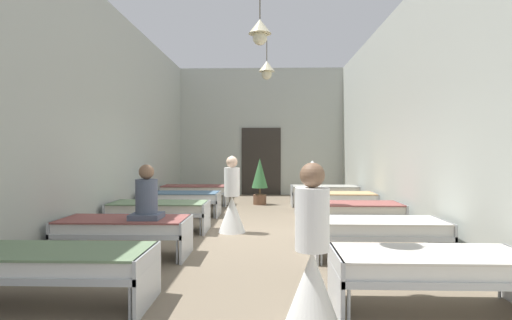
{
  "coord_description": "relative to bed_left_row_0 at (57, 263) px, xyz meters",
  "views": [
    {
      "loc": [
        0.28,
        -7.79,
        1.57
      ],
      "look_at": [
        0.0,
        0.87,
        1.38
      ],
      "focal_mm": 28.33,
      "sensor_mm": 36.0,
      "label": 1
    }
  ],
  "objects": [
    {
      "name": "bed_left_row_4",
      "position": [
        0.0,
        7.6,
        0.0
      ],
      "size": [
        1.9,
        0.84,
        0.57
      ],
      "color": "#B7BCC1",
      "rests_on": "ground"
    },
    {
      "name": "patient_seated_primary",
      "position": [
        0.35,
        1.86,
        0.43
      ],
      "size": [
        0.44,
        0.44,
        0.8
      ],
      "color": "#515B70",
      "rests_on": "bed_left_row_1"
    },
    {
      "name": "bed_left_row_1",
      "position": [
        0.0,
        1.9,
        0.0
      ],
      "size": [
        1.9,
        0.84,
        0.57
      ],
      "color": "#B7BCC1",
      "rests_on": "ground"
    },
    {
      "name": "potted_plant",
      "position": [
        1.88,
        7.83,
        0.35
      ],
      "size": [
        0.47,
        0.47,
        1.36
      ],
      "color": "brown",
      "rests_on": "ground"
    },
    {
      "name": "bed_right_row_4",
      "position": [
        3.74,
        7.6,
        0.0
      ],
      "size": [
        1.9,
        0.84,
        0.57
      ],
      "color": "#B7BCC1",
      "rests_on": "ground"
    },
    {
      "name": "bed_left_row_3",
      "position": [
        0.0,
        5.7,
        0.0
      ],
      "size": [
        1.9,
        0.84,
        0.57
      ],
      "color": "#B7BCC1",
      "rests_on": "ground"
    },
    {
      "name": "ground_plane",
      "position": [
        1.87,
        3.8,
        -0.49
      ],
      "size": [
        6.44,
        14.0,
        0.1
      ],
      "primitive_type": "cube",
      "color": "#7A6B56"
    },
    {
      "name": "bed_right_row_1",
      "position": [
        3.74,
        1.9,
        0.0
      ],
      "size": [
        1.9,
        0.84,
        0.57
      ],
      "color": "#B7BCC1",
      "rests_on": "ground"
    },
    {
      "name": "nurse_mid_aisle",
      "position": [
        1.43,
        3.75,
        0.09
      ],
      "size": [
        0.52,
        0.52,
        1.49
      ],
      "rotation": [
        0.0,
        0.0,
        1.22
      ],
      "color": "white",
      "rests_on": "ground"
    },
    {
      "name": "bed_right_row_0",
      "position": [
        3.74,
        0.0,
        0.0
      ],
      "size": [
        1.9,
        0.84,
        0.57
      ],
      "color": "#B7BCC1",
      "rests_on": "ground"
    },
    {
      "name": "bed_right_row_3",
      "position": [
        3.74,
        5.7,
        0.0
      ],
      "size": [
        1.9,
        0.84,
        0.57
      ],
      "color": "#B7BCC1",
      "rests_on": "ground"
    },
    {
      "name": "bed_left_row_2",
      "position": [
        0.0,
        3.8,
        0.0
      ],
      "size": [
        1.9,
        0.84,
        0.57
      ],
      "color": "#B7BCC1",
      "rests_on": "ground"
    },
    {
      "name": "room_shell",
      "position": [
        1.87,
        5.11,
        1.84
      ],
      "size": [
        6.24,
        13.6,
        4.54
      ],
      "color": "#B2B7AD",
      "rests_on": "ground"
    },
    {
      "name": "nurse_near_aisle",
      "position": [
        2.52,
        -0.47,
        0.09
      ],
      "size": [
        0.52,
        0.52,
        1.49
      ],
      "rotation": [
        0.0,
        0.0,
        5.7
      ],
      "color": "white",
      "rests_on": "ground"
    },
    {
      "name": "bed_right_row_2",
      "position": [
        3.74,
        3.8,
        0.0
      ],
      "size": [
        1.9,
        0.84,
        0.57
      ],
      "color": "#B7BCC1",
      "rests_on": "ground"
    },
    {
      "name": "bed_left_row_0",
      "position": [
        0.0,
        0.0,
        0.0
      ],
      "size": [
        1.9,
        0.84,
        0.57
      ],
      "color": "#B7BCC1",
      "rests_on": "ground"
    }
  ]
}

